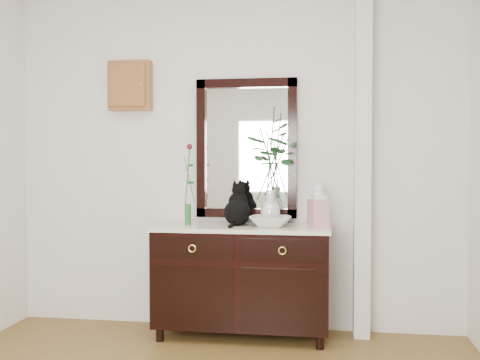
% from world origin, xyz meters
% --- Properties ---
extents(wall_back, '(3.60, 0.04, 2.70)m').
position_xyz_m(wall_back, '(0.00, 1.98, 1.35)').
color(wall_back, silver).
rests_on(wall_back, ground).
extents(pilaster, '(0.12, 0.20, 2.70)m').
position_xyz_m(pilaster, '(1.00, 1.90, 1.35)').
color(pilaster, silver).
rests_on(pilaster, ground).
extents(sideboard, '(1.33, 0.52, 0.82)m').
position_xyz_m(sideboard, '(0.10, 1.73, 0.47)').
color(sideboard, black).
rests_on(sideboard, ground).
extents(wall_mirror, '(0.80, 0.06, 1.10)m').
position_xyz_m(wall_mirror, '(0.10, 1.97, 1.44)').
color(wall_mirror, black).
rests_on(wall_mirror, wall_back).
extents(key_cabinet, '(0.35, 0.10, 0.40)m').
position_xyz_m(key_cabinet, '(-0.85, 1.94, 1.95)').
color(key_cabinet, brown).
rests_on(key_cabinet, wall_back).
extents(cat, '(0.24, 0.29, 0.33)m').
position_xyz_m(cat, '(0.06, 1.76, 1.01)').
color(cat, black).
rests_on(cat, sideboard).
extents(lotus_bowl, '(0.32, 0.32, 0.08)m').
position_xyz_m(lotus_bowl, '(0.32, 1.71, 0.89)').
color(lotus_bowl, white).
rests_on(lotus_bowl, sideboard).
extents(vase_branches, '(0.47, 0.47, 0.88)m').
position_xyz_m(vase_branches, '(0.32, 1.71, 1.31)').
color(vase_branches, silver).
rests_on(vase_branches, lotus_bowl).
extents(bud_vase_rose, '(0.08, 0.08, 0.63)m').
position_xyz_m(bud_vase_rose, '(-0.31, 1.70, 1.17)').
color(bud_vase_rose, '#2C6731').
rests_on(bud_vase_rose, sideboard).
extents(ginger_jar, '(0.16, 0.16, 0.33)m').
position_xyz_m(ginger_jar, '(0.67, 1.70, 1.02)').
color(ginger_jar, white).
rests_on(ginger_jar, sideboard).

